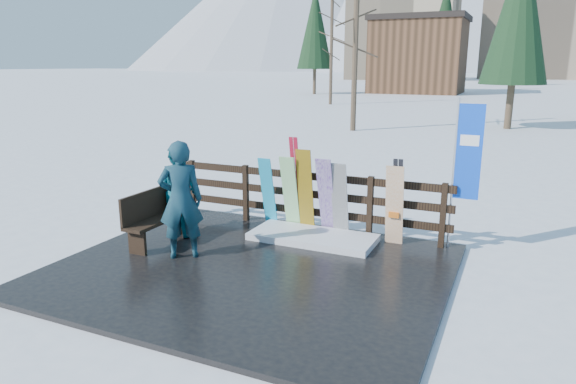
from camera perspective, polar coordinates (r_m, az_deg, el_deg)
The scene contains 18 objects.
ground at distance 8.26m, azimuth -4.16°, elevation -8.83°, with size 700.00×700.00×0.00m, color white.
deck at distance 8.25m, azimuth -4.16°, elevation -8.57°, with size 6.00×5.00×0.08m, color black.
fence at distance 9.91m, azimuth 1.86°, elevation -0.39°, with size 5.60×0.10×1.15m.
snow_patch at distance 9.40m, azimuth 2.78°, elevation -5.02°, with size 2.26×1.00×0.12m, color white.
bench at distance 9.42m, azimuth -14.50°, elevation -2.52°, with size 0.41×1.50×0.97m.
snowboard_0 at distance 9.98m, azimuth -2.24°, elevation -0.05°, with size 0.26×0.03×1.43m, color #1C9CC8.
snowboard_1 at distance 9.78m, azimuth 0.25°, elevation -0.14°, with size 0.30×0.03×1.50m, color white.
snowboard_2 at distance 9.64m, azimuth 1.95°, elevation 0.11°, with size 0.29×0.03×1.64m, color yellow.
snowboard_3 at distance 9.51m, azimuth 4.26°, elevation -0.52°, with size 0.29×0.03×1.54m, color silver.
snowboard_4 at distance 9.43m, azimuth 5.76°, elevation -0.90°, with size 0.30×0.03×1.44m, color black.
snowboard_5 at distance 9.17m, azimuth 11.74°, elevation -1.48°, with size 0.31×0.03×1.45m, color white.
ski_pair_a at distance 9.76m, azimuth 0.94°, elevation 0.93°, with size 0.16×0.36×1.83m.
ski_pair_b at distance 9.21m, azimuth 12.09°, elevation -1.04°, with size 0.17×0.29×1.56m.
rental_flag at distance 9.08m, azimuth 19.07°, elevation 3.62°, with size 0.45×0.04×2.60m.
person_front at distance 8.52m, azimuth -11.83°, elevation -0.87°, with size 0.71×0.47×1.95m, color #1B5156.
person_back at distance 9.76m, azimuth -12.00°, elevation 0.22°, with size 0.82×0.64×1.69m, color #0A5161.
resort_buildings at distance 122.28m, azimuth 24.23°, elevation 15.88°, with size 73.00×87.60×22.60m.
trees at distance 54.74m, azimuth 25.89°, elevation 15.50°, with size 42.12×68.84×13.75m.
Camera 1 is at (3.69, -6.66, 3.19)m, focal length 32.00 mm.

